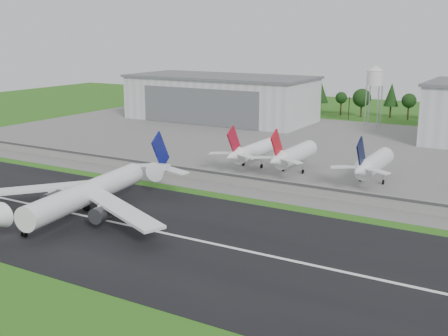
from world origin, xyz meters
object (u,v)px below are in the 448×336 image
Objects in this scene: main_airliner at (86,199)px; parked_jet_red_a at (250,151)px; parked_jet_navy at (371,164)px; parked_jet_red_b at (292,155)px.

parked_jet_red_a is at bearing -107.03° from main_airliner.
main_airliner is 84.76m from parked_jet_navy.
main_airliner is 67.81m from parked_jet_red_a.
parked_jet_red_a is 41.15m from parked_jet_navy.
main_airliner is 1.89× the size of parked_jet_navy.
main_airliner is at bearing -127.77° from parked_jet_navy.
parked_jet_navy is (26.12, 0.01, 0.07)m from parked_jet_red_b.
parked_jet_red_b is 1.00× the size of parked_jet_navy.
parked_jet_red_b is at bearing -179.98° from parked_jet_navy.
main_airliner is at bearing -99.13° from parked_jet_red_a.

